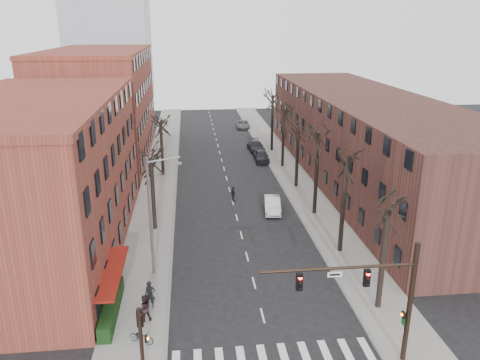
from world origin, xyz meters
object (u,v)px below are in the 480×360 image
object	(u,v)px
silver_sedan	(272,205)
pedestrian_a	(150,295)
parked_car_near	(262,156)
parked_car_mid	(256,146)
bicycle	(141,337)

from	to	relation	value
silver_sedan	pedestrian_a	size ratio (longest dim) A/B	2.33
parked_car_near	parked_car_mid	size ratio (longest dim) A/B	0.89
silver_sedan	pedestrian_a	xyz separation A→B (m)	(-10.75, -15.66, 0.37)
parked_car_mid	pedestrian_a	bearing A→B (deg)	-110.61
parked_car_near	bicycle	size ratio (longest dim) A/B	2.97
parked_car_mid	pedestrian_a	size ratio (longest dim) A/B	2.69
parked_car_mid	parked_car_near	bearing A→B (deg)	-92.83
parked_car_mid	bicycle	bearing A→B (deg)	-109.54
silver_sedan	parked_car_mid	size ratio (longest dim) A/B	0.87
parked_car_near	silver_sedan	bearing A→B (deg)	-93.57
parked_car_near	pedestrian_a	distance (m)	35.54
silver_sedan	parked_car_mid	xyz separation A→B (m)	(1.66, 23.03, 0.01)
silver_sedan	pedestrian_a	distance (m)	19.00
parked_car_near	pedestrian_a	world-z (taller)	pedestrian_a
pedestrian_a	silver_sedan	bearing A→B (deg)	50.43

